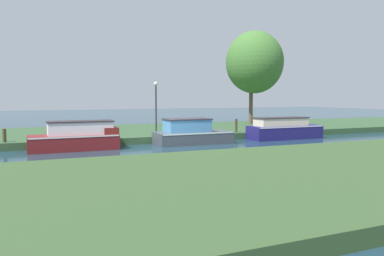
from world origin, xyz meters
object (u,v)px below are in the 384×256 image
at_px(navy_barge, 284,129).
at_px(maroon_narrowboat, 77,137).
at_px(mooring_post_near, 4,135).
at_px(willow_tree_left, 254,62).
at_px(mooring_post_far, 236,126).
at_px(lamp_post, 156,102).
at_px(slate_cruiser, 191,134).

relative_size(navy_barge, maroon_narrowboat, 1.12).
xyz_separation_m(maroon_narrowboat, mooring_post_near, (-3.36, 1.36, 0.09)).
relative_size(willow_tree_left, mooring_post_near, 11.10).
bearing_deg(mooring_post_far, navy_barge, -26.78).
distance_m(maroon_narrowboat, mooring_post_near, 3.63).
relative_size(maroon_narrowboat, lamp_post, 1.37).
xyz_separation_m(slate_cruiser, lamp_post, (-1.37, 2.21, 1.79)).
distance_m(slate_cruiser, lamp_post, 3.15).
bearing_deg(navy_barge, lamp_post, 164.18).
bearing_deg(maroon_narrowboat, willow_tree_left, 24.76).
bearing_deg(mooring_post_near, navy_barge, -4.85).
distance_m(navy_barge, lamp_post, 8.29).
distance_m(maroon_narrowboat, willow_tree_left, 16.97).
distance_m(navy_barge, slate_cruiser, 6.42).
height_order(maroon_narrowboat, mooring_post_near, maroon_narrowboat).
relative_size(lamp_post, mooring_post_near, 4.67).
xyz_separation_m(lamp_post, mooring_post_near, (-8.27, -0.84, -1.64)).
relative_size(slate_cruiser, mooring_post_far, 5.03).
relative_size(mooring_post_near, mooring_post_far, 0.79).
xyz_separation_m(navy_barge, willow_tree_left, (2.09, 6.82, 4.82)).
bearing_deg(slate_cruiser, maroon_narrowboat, 180.00).
distance_m(maroon_narrowboat, mooring_post_far, 10.09).
height_order(willow_tree_left, mooring_post_near, willow_tree_left).
bearing_deg(mooring_post_near, willow_tree_left, 16.73).
height_order(slate_cruiser, lamp_post, lamp_post).
bearing_deg(willow_tree_left, slate_cruiser, -141.30).
xyz_separation_m(willow_tree_left, lamp_post, (-9.88, -4.61, -3.05)).
xyz_separation_m(navy_barge, slate_cruiser, (-6.42, -0.00, -0.02)).
xyz_separation_m(willow_tree_left, mooring_post_far, (-4.79, -5.46, -4.59)).
distance_m(navy_barge, willow_tree_left, 8.61).
relative_size(navy_barge, lamp_post, 1.53).
bearing_deg(willow_tree_left, maroon_narrowboat, -155.24).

